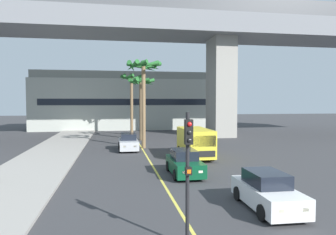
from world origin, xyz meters
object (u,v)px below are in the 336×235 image
object	(u,v)px
palm_tree_near_median	(132,87)
palm_tree_far_median	(143,75)
car_queue_front	(128,142)
car_queue_third	(184,163)
traffic_light_median_near	(188,161)
car_queue_second	(267,192)
palm_tree_mid_median	(141,92)
delivery_van	(195,142)

from	to	relation	value
palm_tree_near_median	palm_tree_far_median	world-z (taller)	palm_tree_far_median
car_queue_front	car_queue_third	size ratio (longest dim) A/B	1.00
traffic_light_median_near	palm_tree_near_median	xyz separation A→B (m)	(0.13, 33.59, 3.88)
car_queue_second	palm_tree_far_median	xyz separation A→B (m)	(-3.51, 18.43, 6.38)
car_queue_third	palm_tree_mid_median	xyz separation A→B (m)	(-1.11, 18.22, 5.03)
car_queue_second	traffic_light_median_near	size ratio (longest dim) A/B	0.99
traffic_light_median_near	car_queue_second	bearing A→B (deg)	35.01
car_queue_third	delivery_van	bearing A→B (deg)	69.14
car_queue_second	palm_tree_near_median	distance (m)	31.52
delivery_van	traffic_light_median_near	bearing A→B (deg)	-105.48
traffic_light_median_near	palm_tree_mid_median	size ratio (longest dim) A/B	0.57
traffic_light_median_near	car_queue_third	bearing A→B (deg)	77.89
palm_tree_mid_median	traffic_light_median_near	bearing A→B (deg)	-91.92
car_queue_third	palm_tree_far_median	size ratio (longest dim) A/B	0.48
palm_tree_near_median	palm_tree_mid_median	distance (m)	5.96
delivery_van	palm_tree_near_median	xyz separation A→B (m)	(-4.09, 18.35, 5.31)
car_queue_third	palm_tree_near_median	world-z (taller)	palm_tree_near_median
traffic_light_median_near	delivery_van	bearing A→B (deg)	74.52
palm_tree_mid_median	palm_tree_far_median	xyz separation A→B (m)	(-0.32, -6.44, 1.35)
car_queue_second	delivery_van	bearing A→B (deg)	89.51
car_queue_second	car_queue_third	size ratio (longest dim) A/B	1.01
car_queue_second	delivery_van	xyz separation A→B (m)	(0.11, 12.36, 0.57)
car_queue_front	palm_tree_far_median	size ratio (longest dim) A/B	0.48
car_queue_second	delivery_van	world-z (taller)	delivery_van
car_queue_second	car_queue_third	bearing A→B (deg)	107.32
palm_tree_near_median	palm_tree_mid_median	world-z (taller)	palm_tree_near_median
car_queue_front	car_queue_third	distance (m)	11.10
car_queue_front	traffic_light_median_near	xyz separation A→B (m)	(0.93, -20.23, 1.99)
delivery_van	palm_tree_far_median	xyz separation A→B (m)	(-3.61, 6.06, 5.81)
palm_tree_near_median	palm_tree_mid_median	xyz separation A→B (m)	(0.80, -5.85, -0.85)
car_queue_front	traffic_light_median_near	bearing A→B (deg)	-87.38
car_queue_third	palm_tree_mid_median	distance (m)	18.93
palm_tree_mid_median	palm_tree_far_median	distance (m)	6.58
car_queue_front	delivery_van	xyz separation A→B (m)	(5.15, -4.98, 0.57)
palm_tree_far_median	palm_tree_near_median	bearing A→B (deg)	92.23
car_queue_second	palm_tree_near_median	size ratio (longest dim) A/B	0.50
palm_tree_mid_median	delivery_van	bearing A→B (deg)	-75.25
car_queue_second	palm_tree_mid_median	bearing A→B (deg)	97.30
car_queue_third	traffic_light_median_near	xyz separation A→B (m)	(-2.04, -9.53, 1.99)
car_queue_third	delivery_van	distance (m)	6.14
traffic_light_median_near	palm_tree_far_median	bearing A→B (deg)	88.36
traffic_light_median_near	palm_tree_near_median	size ratio (longest dim) A/B	0.50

